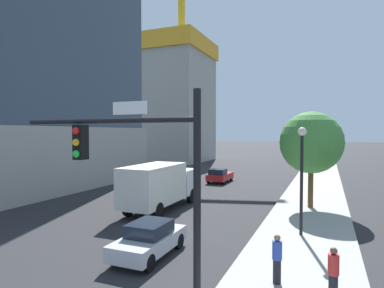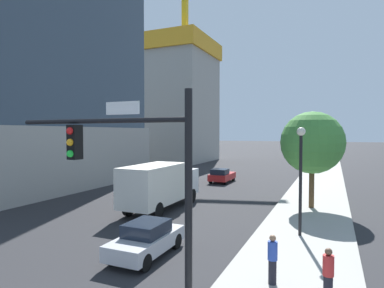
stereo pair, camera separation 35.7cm
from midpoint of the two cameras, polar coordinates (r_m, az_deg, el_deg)
name	(u,v)px [view 1 (the left image)]	position (r m, az deg, el deg)	size (l,w,h in m)	color
sidewalk	(310,212)	(23.63, 19.63, -11.24)	(4.90, 120.00, 0.15)	#9E9B93
construction_building	(173,94)	(62.48, -3.59, 8.76)	(23.09, 14.71, 33.06)	#9E9B93
traffic_light_pole	(139,168)	(9.13, -10.47, -4.24)	(5.89, 0.48, 6.43)	black
street_lamp	(302,164)	(17.57, 18.20, -3.41)	(0.44, 0.44, 5.58)	black
street_tree	(311,143)	(24.31, 19.84, 0.22)	(4.37, 4.37, 6.79)	brown
car_red	(220,175)	(35.64, 4.60, -5.54)	(1.95, 4.02, 1.53)	red
car_silver	(149,239)	(14.99, -8.25, -16.26)	(1.81, 4.07, 1.52)	#B7B7BC
box_truck	(160,184)	(23.01, -6.14, -7.04)	(2.47, 7.75, 3.25)	silver
pedestrian_blue_shirt	(277,258)	(12.39, 13.90, -18.94)	(0.34, 0.34, 1.74)	black
pedestrian_red_shirt	(333,274)	(11.77, 22.77, -20.28)	(0.34, 0.34, 1.71)	black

